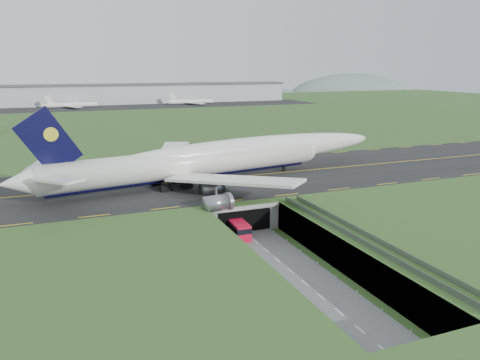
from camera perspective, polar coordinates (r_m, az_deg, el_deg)
name	(u,v)px	position (r m, az deg, el deg)	size (l,w,h in m)	color
ground	(260,246)	(93.50, 2.41, -8.01)	(900.00, 900.00, 0.00)	#365722
airfield_deck	(260,231)	(92.43, 2.43, -6.28)	(800.00, 800.00, 6.00)	gray
trench_road	(276,259)	(87.19, 4.45, -9.63)	(12.00, 75.00, 0.20)	slate
taxiway	(208,180)	(121.15, -3.93, 0.06)	(800.00, 44.00, 0.18)	black
tunnel_portal	(230,207)	(107.00, -1.22, -3.28)	(17.00, 22.30, 6.00)	gray
guideway	(367,246)	(81.53, 15.20, -7.82)	(3.00, 53.00, 7.05)	#A8A8A3
jumbo_jet	(217,159)	(118.69, -2.84, 2.60)	(102.34, 63.78, 21.40)	white
shuttle_tram	(238,229)	(97.39, -0.26, -5.94)	(3.43, 8.37, 3.35)	red
cargo_terminal	(101,94)	(380.86, -16.57, 10.01)	(320.00, 67.00, 15.60)	#B2B2B2
distant_hills	(152,103)	(520.39, -10.68, 9.18)	(700.00, 91.00, 60.00)	slate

